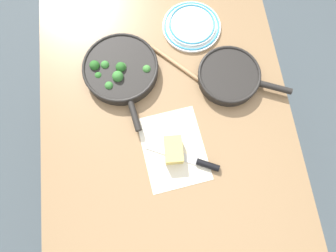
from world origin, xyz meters
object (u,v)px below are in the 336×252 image
Objects in this scene: wooden_spoon at (192,75)px; cheese_block at (173,150)px; dinner_plate_stack at (192,26)px; skillet_broccoli at (121,69)px; grater_knife at (193,160)px; skillet_eggs at (229,76)px.

cheese_block reaches higher than wooden_spoon.
cheese_block is 0.54m from dinner_plate_stack.
skillet_broccoli is at bearing -144.93° from wooden_spoon.
dinner_plate_stack reaches higher than grater_knife.
skillet_broccoli is at bearing -167.61° from skillet_eggs.
grater_knife is (0.34, -0.05, 0.00)m from wooden_spoon.
skillet_eggs is 0.36m from grater_knife.
skillet_eggs is at bearing -95.97° from grater_knife.
grater_knife is 2.67× the size of cheese_block.
skillet_eggs is 3.54× the size of cheese_block.
wooden_spoon is (0.05, 0.28, -0.02)m from skillet_broccoli.
skillet_broccoli is 1.56× the size of grater_knife.
wooden_spoon is (-0.03, -0.14, -0.02)m from skillet_eggs.
cheese_block is (0.30, -0.11, 0.02)m from wooden_spoon.
skillet_broccoli reaches higher than cheese_block.
wooden_spoon is at bearing -169.32° from skillet_eggs.
cheese_block is at bearing -15.87° from dinner_plate_stack.
wooden_spoon is 1.27× the size of dinner_plate_stack.
skillet_broccoli reaches higher than dinner_plate_stack.
grater_knife is at bearing -8.28° from dinner_plate_stack.
skillet_broccoli reaches higher than skillet_eggs.
skillet_broccoli is at bearing -61.25° from dinner_plate_stack.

